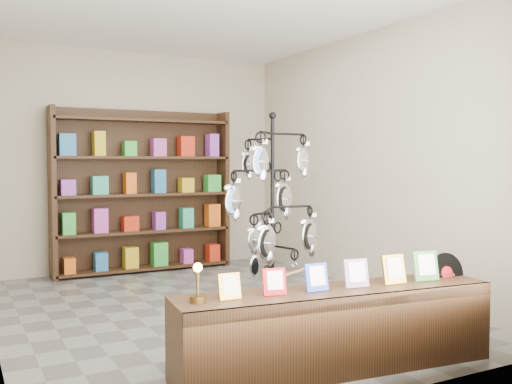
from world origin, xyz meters
TOP-DOWN VIEW (x-y plane):
  - ground at (0.00, 0.00)m, footprint 5.00×5.00m
  - room_envelope at (0.00, 0.00)m, footprint 5.00×5.00m
  - display_tree at (0.11, -1.09)m, footprint 1.05×1.05m
  - front_shelf at (0.13, -1.98)m, footprint 2.41×0.73m
  - back_shelving at (0.00, 2.30)m, footprint 2.42×0.36m

SIDE VIEW (x-z plane):
  - ground at x=0.00m, z-range 0.00..0.00m
  - front_shelf at x=0.13m, z-range -0.13..0.71m
  - back_shelving at x=0.00m, z-range -0.07..2.13m
  - display_tree at x=0.11m, z-range 0.15..2.06m
  - room_envelope at x=0.00m, z-range -0.65..4.35m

